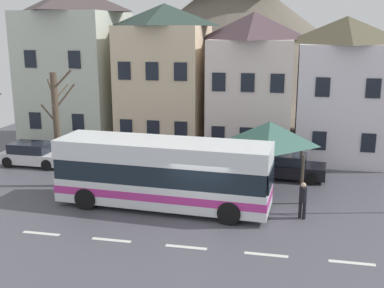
# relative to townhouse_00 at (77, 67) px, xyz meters

# --- Properties ---
(ground_plane) EXTENTS (40.00, 60.00, 0.07)m
(ground_plane) POSITION_rel_townhouse_00_xyz_m (11.23, -12.49, -5.48)
(ground_plane) COLOR #4D4D56
(townhouse_00) EXTENTS (6.06, 7.04, 10.90)m
(townhouse_00) POSITION_rel_townhouse_00_xyz_m (0.00, 0.00, 0.00)
(townhouse_00) COLOR beige
(townhouse_00) RESTS_ON ground_plane
(townhouse_01) EXTENTS (5.31, 6.03, 9.66)m
(townhouse_01) POSITION_rel_townhouse_00_xyz_m (6.54, -0.51, -0.62)
(townhouse_01) COLOR beige
(townhouse_01) RESTS_ON ground_plane
(townhouse_02) EXTENTS (5.12, 6.96, 9.12)m
(townhouse_02) POSITION_rel_townhouse_00_xyz_m (12.34, -0.04, -0.90)
(townhouse_02) COLOR silver
(townhouse_02) RESTS_ON ground_plane
(townhouse_03) EXTENTS (5.44, 5.34, 8.80)m
(townhouse_03) POSITION_rel_townhouse_00_xyz_m (17.95, -0.85, -1.05)
(townhouse_03) COLOR white
(townhouse_03) RESTS_ON ground_plane
(hilltop_castle) EXTENTS (37.95, 37.95, 22.18)m
(hilltop_castle) POSITION_rel_townhouse_00_xyz_m (8.97, 17.77, 1.95)
(hilltop_castle) COLOR #655D50
(hilltop_castle) RESTS_ON ground_plane
(transit_bus) EXTENTS (9.95, 3.16, 3.14)m
(transit_bus) POSITION_rel_townhouse_00_xyz_m (9.29, -11.25, -3.87)
(transit_bus) COLOR white
(transit_bus) RESTS_ON ground_plane
(bus_shelter) EXTENTS (3.60, 3.60, 3.58)m
(bus_shelter) POSITION_rel_townhouse_00_xyz_m (13.90, -7.89, -2.48)
(bus_shelter) COLOR #473D33
(bus_shelter) RESTS_ON ground_plane
(parked_car_00) EXTENTS (3.97, 1.99, 1.37)m
(parked_car_00) POSITION_rel_townhouse_00_xyz_m (-0.25, -6.16, -4.79)
(parked_car_00) COLOR white
(parked_car_00) RESTS_ON ground_plane
(parked_car_01) EXTENTS (4.28, 2.11, 1.35)m
(parked_car_01) POSITION_rel_townhouse_00_xyz_m (14.77, -5.63, -4.79)
(parked_car_01) COLOR black
(parked_car_01) RESTS_ON ground_plane
(pedestrian_00) EXTENTS (0.33, 0.33, 1.64)m
(pedestrian_00) POSITION_rel_townhouse_00_xyz_m (15.56, -11.36, -4.53)
(pedestrian_00) COLOR black
(pedestrian_00) RESTS_ON ground_plane
(pedestrian_01) EXTENTS (0.29, 0.31, 1.63)m
(pedestrian_01) POSITION_rel_townhouse_00_xyz_m (13.05, -8.84, -4.52)
(pedestrian_01) COLOR #2D2D38
(pedestrian_01) RESTS_ON ground_plane
(public_bench) EXTENTS (1.72, 0.48, 0.87)m
(public_bench) POSITION_rel_townhouse_00_xyz_m (11.91, -6.02, -4.98)
(public_bench) COLOR #473828
(public_bench) RESTS_ON ground_plane
(bare_tree_01) EXTENTS (1.80, 1.49, 6.11)m
(bare_tree_01) POSITION_rel_townhouse_00_xyz_m (3.21, -9.48, -2.32)
(bare_tree_01) COLOR brown
(bare_tree_01) RESTS_ON ground_plane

